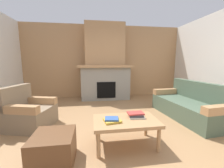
{
  "coord_description": "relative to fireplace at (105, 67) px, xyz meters",
  "views": [
    {
      "loc": [
        -0.47,
        -2.42,
        1.31
      ],
      "look_at": [
        0.04,
        1.11,
        0.76
      ],
      "focal_mm": 22.2,
      "sensor_mm": 36.0,
      "label": 1
    }
  ],
  "objects": [
    {
      "name": "fireplace",
      "position": [
        0.0,
        0.0,
        0.0
      ],
      "size": [
        1.9,
        0.82,
        2.7
      ],
      "color": "gray",
      "rests_on": "ground"
    },
    {
      "name": "ground",
      "position": [
        0.0,
        -2.62,
        -1.16
      ],
      "size": [
        9.0,
        9.0,
        0.0
      ],
      "primitive_type": "plane",
      "color": "#9E754C"
    },
    {
      "name": "coffee_table",
      "position": [
        0.03,
        -3.05,
        -0.79
      ],
      "size": [
        1.0,
        0.6,
        0.43
      ],
      "color": "tan",
      "rests_on": "ground"
    },
    {
      "name": "couch",
      "position": [
        1.84,
        -2.14,
        -0.88
      ],
      "size": [
        1.0,
        1.87,
        0.85
      ],
      "color": "#4C604C",
      "rests_on": "ground"
    },
    {
      "name": "book_stack_near_edge",
      "position": [
        -0.19,
        -3.09,
        -0.71
      ],
      "size": [
        0.28,
        0.25,
        0.06
      ],
      "color": "gold",
      "rests_on": "coffee_table"
    },
    {
      "name": "book_stack_center",
      "position": [
        0.22,
        -2.99,
        -0.69
      ],
      "size": [
        0.27,
        0.21,
        0.08
      ],
      "color": "beige",
      "rests_on": "coffee_table"
    },
    {
      "name": "ottoman",
      "position": [
        -0.99,
        -3.3,
        -0.96
      ],
      "size": [
        0.52,
        0.52,
        0.4
      ],
      "primitive_type": "cube",
      "color": "brown",
      "rests_on": "ground"
    },
    {
      "name": "armchair",
      "position": [
        -1.77,
        -2.12,
        -0.87
      ],
      "size": [
        0.93,
        0.93,
        0.85
      ],
      "color": "#847056",
      "rests_on": "ground"
    },
    {
      "name": "wall_back_wood_panel",
      "position": [
        0.0,
        0.38,
        0.19
      ],
      "size": [
        6.0,
        0.12,
        2.7
      ],
      "primitive_type": "cube",
      "color": "tan",
      "rests_on": "ground"
    }
  ]
}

